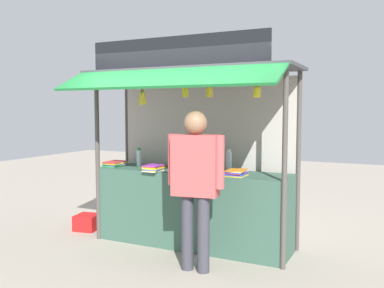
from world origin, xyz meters
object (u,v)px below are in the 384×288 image
Objects in this scene: magazine_stack_front_left at (236,173)px; banana_bunch_leftmost at (209,92)px; water_bottle_rear_center at (212,160)px; banana_bunch_rightmost at (185,92)px; water_bottle_left at (229,161)px; plastic_crate at (87,222)px; water_bottle_center at (189,158)px; banana_bunch_inner_left at (257,92)px; magazine_stack_front_right at (182,169)px; magazine_stack_mid_left at (115,164)px; magazine_stack_back_left at (153,168)px; banana_bunch_inner_right at (142,98)px; water_bottle_right at (139,158)px; vendor_person at (195,176)px.

banana_bunch_leftmost is at bearing -133.00° from magazine_stack_front_left.
banana_bunch_rightmost is (-0.08, -0.61, 0.88)m from water_bottle_rear_center.
plastic_crate is (-2.16, -0.21, -1.01)m from water_bottle_left.
water_bottle_rear_center is at bearing 110.61° from banana_bunch_leftmost.
banana_bunch_inner_left reaches higher than water_bottle_center.
plastic_crate is at bearing 179.46° from magazine_stack_front_right.
water_bottle_center reaches higher than magazine_stack_front_right.
banana_bunch_inner_left is 1.05× the size of banana_bunch_leftmost.
banana_bunch_rightmost is 0.99× the size of banana_bunch_leftmost.
banana_bunch_leftmost is at bearing -33.36° from magazine_stack_front_right.
magazine_stack_mid_left is (-1.84, 0.07, -0.00)m from magazine_stack_front_left.
banana_bunch_inner_left is at bearing -6.61° from magazine_stack_back_left.
banana_bunch_inner_right reaches higher than magazine_stack_back_left.
magazine_stack_front_left is at bearing 141.34° from banana_bunch_inner_left.
water_bottle_center is at bearing -178.68° from water_bottle_left.
magazine_stack_front_left is at bearing -21.41° from water_bottle_center.
water_bottle_right is at bearing 143.35° from magazine_stack_back_left.
magazine_stack_mid_left is 1.02× the size of plastic_crate.
magazine_stack_front_left is at bearing -2.28° from magazine_stack_mid_left.
water_bottle_left reaches higher than plastic_crate.
banana_bunch_rightmost is at bearing -97.77° from water_bottle_rear_center.
magazine_stack_front_left is 1.23× the size of banana_bunch_rightmost.
water_bottle_right is 1.40m from banana_bunch_rightmost.
water_bottle_right reaches higher than magazine_stack_mid_left.
water_bottle_rear_center is 0.25m from water_bottle_left.
water_bottle_right is 0.79× the size of banana_bunch_inner_right.
banana_bunch_leftmost is 0.14× the size of vendor_person.
water_bottle_rear_center is at bearing 38.65° from magazine_stack_front_right.
magazine_stack_mid_left is 1.06× the size of magazine_stack_front_right.
magazine_stack_back_left is 0.15× the size of vendor_person.
vendor_person is at bearing -111.02° from magazine_stack_front_left.
banana_bunch_inner_right reaches higher than magazine_stack_front_left.
banana_bunch_inner_right reaches higher than magazine_stack_mid_left.
magazine_stack_front_right is 1.52m from banana_bunch_inner_left.
water_bottle_rear_center is 1.39m from magazine_stack_mid_left.
water_bottle_rear_center is at bearing 7.14° from water_bottle_right.
magazine_stack_back_left is 0.81× the size of magazine_stack_mid_left.
vendor_person is (0.23, -0.99, -0.06)m from water_bottle_rear_center.
magazine_stack_front_right is at bearing 172.93° from magazine_stack_front_left.
banana_bunch_inner_left is (1.11, -0.57, 0.84)m from water_bottle_center.
water_bottle_center is 0.25m from magazine_stack_front_right.
magazine_stack_front_left is 0.95× the size of magazine_stack_front_right.
water_bottle_left is 1.07× the size of magazine_stack_back_left.
vendor_person is at bearing -91.09° from water_bottle_left.
banana_bunch_inner_left is at bearing -7.84° from plastic_crate.
magazine_stack_front_left is (1.11, 0.09, -0.00)m from magazine_stack_back_left.
water_bottle_rear_center is 1.22m from banana_bunch_inner_right.
water_bottle_right is at bearing -42.10° from vendor_person.
water_bottle_center reaches higher than magazine_stack_back_left.
banana_bunch_inner_left and banana_bunch_inner_right have the same top height.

